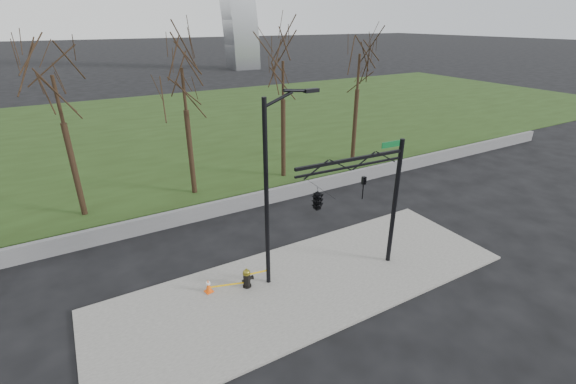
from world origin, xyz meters
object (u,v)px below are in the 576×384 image
fire_hydrant (247,278)px  street_light (271,183)px  traffic_cone (208,286)px  traffic_signal_mast (334,195)px

fire_hydrant → street_light: street_light is taller
fire_hydrant → street_light: size_ratio=0.11×
street_light → traffic_cone: bearing=166.1°
fire_hydrant → traffic_cone: (-1.54, 0.47, -0.11)m
fire_hydrant → street_light: 4.34m
traffic_cone → street_light: 5.11m
traffic_signal_mast → street_light: bearing=154.8°
fire_hydrant → street_light: (1.16, -0.15, 4.18)m
fire_hydrant → traffic_signal_mast: traffic_signal_mast is taller
traffic_cone → traffic_signal_mast: bearing=-20.1°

